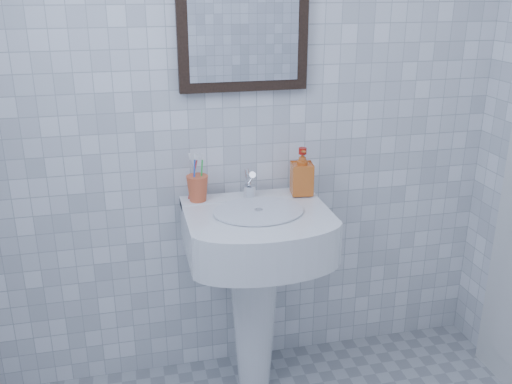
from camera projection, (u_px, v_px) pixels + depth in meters
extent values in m
cube|color=white|center=(240.00, 88.00, 2.23)|extent=(2.20, 0.02, 2.50)
cone|color=white|center=(254.00, 314.00, 2.37)|extent=(0.21, 0.21, 0.68)
cube|color=white|center=(257.00, 230.00, 2.19)|extent=(0.54, 0.39, 0.17)
cube|color=white|center=(248.00, 199.00, 2.30)|extent=(0.54, 0.10, 0.03)
cylinder|color=white|center=(258.00, 211.00, 2.13)|extent=(0.34, 0.34, 0.01)
cylinder|color=silver|center=(249.00, 191.00, 2.26)|extent=(0.05, 0.05, 0.05)
cylinder|color=silver|center=(250.00, 178.00, 2.23)|extent=(0.03, 0.10, 0.08)
cylinder|color=silver|center=(248.00, 180.00, 2.27)|extent=(0.03, 0.05, 0.09)
imported|color=#D14A14|center=(302.00, 171.00, 2.28)|extent=(0.10, 0.10, 0.19)
cube|color=black|center=(243.00, 7.00, 2.11)|extent=(0.50, 0.04, 0.62)
cube|color=white|center=(244.00, 7.00, 2.09)|extent=(0.42, 0.00, 0.54)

